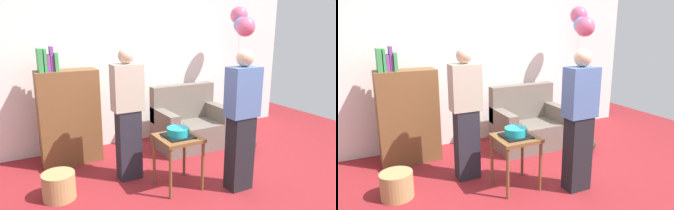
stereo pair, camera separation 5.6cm
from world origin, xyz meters
TOP-DOWN VIEW (x-y plane):
  - ground_plane at (0.00, 0.00)m, footprint 8.00×8.00m
  - wall_back at (0.00, 2.05)m, footprint 6.00×0.10m
  - couch at (0.63, 1.35)m, footprint 1.10×0.70m
  - bookshelf at (-1.16, 1.60)m, footprint 0.80×0.36m
  - side_table at (-0.19, 0.26)m, footprint 0.48×0.48m
  - birthday_cake at (-0.19, 0.26)m, footprint 0.32×0.32m
  - person_blowing_candles at (-0.61, 0.75)m, footprint 0.36×0.22m
  - person_holding_cake at (0.43, -0.09)m, footprint 0.36×0.22m
  - wicker_basket at (-1.49, 0.64)m, footprint 0.36×0.36m
  - handbag at (1.33, 0.72)m, footprint 0.28×0.14m
  - balloon_bunch at (1.64, 1.39)m, footprint 0.32×0.49m

SIDE VIEW (x-z plane):
  - ground_plane at x=0.00m, z-range 0.00..0.00m
  - handbag at x=1.33m, z-range 0.00..0.20m
  - wicker_basket at x=-1.49m, z-range 0.00..0.30m
  - couch at x=0.63m, z-range -0.14..0.82m
  - side_table at x=-0.19m, z-range 0.22..0.85m
  - bookshelf at x=-1.16m, z-range -0.13..1.48m
  - birthday_cake at x=-0.19m, z-range 0.60..0.77m
  - person_blowing_candles at x=-0.61m, z-range 0.02..1.65m
  - person_holding_cake at x=0.43m, z-range 0.02..1.65m
  - wall_back at x=0.00m, z-range 0.00..2.70m
  - balloon_bunch at x=1.64m, z-range 0.83..3.01m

